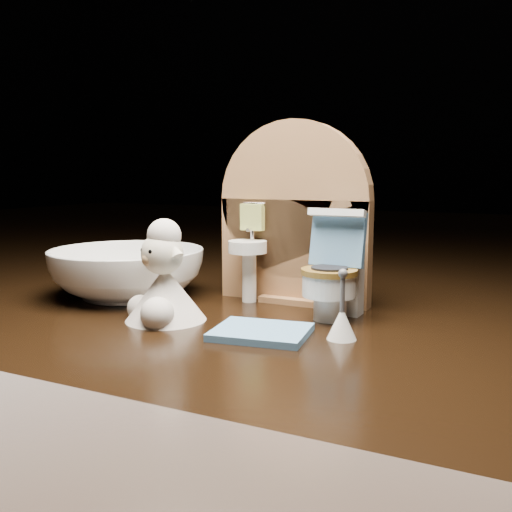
% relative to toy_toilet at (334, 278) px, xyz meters
% --- Properties ---
extents(backdrop_panel, '(0.13, 0.05, 0.15)m').
position_rel_toy_toilet_xyz_m(backdrop_panel, '(-0.05, 0.04, 0.04)').
color(backdrop_panel, '#95663E').
rests_on(backdrop_panel, ground).
extents(toy_toilet, '(0.04, 0.05, 0.08)m').
position_rel_toy_toilet_xyz_m(toy_toilet, '(0.00, 0.00, 0.00)').
color(toy_toilet, white).
rests_on(toy_toilet, ground).
extents(bath_mat, '(0.07, 0.06, 0.00)m').
position_rel_toy_toilet_xyz_m(bath_mat, '(-0.03, -0.07, -0.03)').
color(bath_mat, '#598CB8').
rests_on(bath_mat, ground).
extents(toilet_brush, '(0.02, 0.02, 0.05)m').
position_rel_toy_toilet_xyz_m(toilet_brush, '(0.02, -0.05, -0.02)').
color(toilet_brush, white).
rests_on(toilet_brush, ground).
extents(plush_lamb, '(0.06, 0.06, 0.08)m').
position_rel_toy_toilet_xyz_m(plush_lamb, '(-0.11, -0.06, -0.00)').
color(plush_lamb, silver).
rests_on(plush_lamb, ground).
extents(ceramic_bowl, '(0.15, 0.15, 0.04)m').
position_rel_toy_toilet_xyz_m(ceramic_bowl, '(-0.19, -0.01, -0.01)').
color(ceramic_bowl, white).
rests_on(ceramic_bowl, ground).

